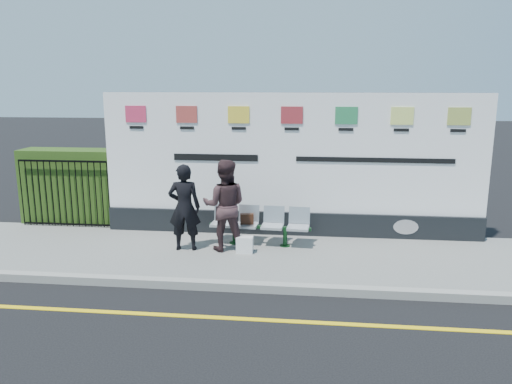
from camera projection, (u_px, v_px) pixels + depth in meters
ground at (244, 319)px, 7.15m from camera, size 80.00×80.00×0.00m
pavement at (261, 256)px, 9.56m from camera, size 14.00×3.00×0.12m
kerb at (252, 287)px, 8.11m from camera, size 14.00×0.18×0.14m
yellow_line at (244, 319)px, 7.15m from camera, size 14.00×0.10×0.01m
billboard at (291, 175)px, 10.53m from camera, size 8.00×0.30×3.00m
hedge at (74, 186)px, 11.61m from camera, size 2.35×0.70×1.70m
railing at (65, 193)px, 11.19m from camera, size 2.05×0.06×1.54m
bench at (260, 235)px, 10.02m from camera, size 2.00×0.65×0.42m
woman_left at (184, 207)px, 9.61m from camera, size 0.66×0.47×1.70m
woman_right at (225, 205)px, 9.59m from camera, size 0.91×0.74×1.78m
handbag_brown at (247, 219)px, 10.00m from camera, size 0.28×0.15×0.21m
carrier_bag_white at (245, 245)px, 9.56m from camera, size 0.32×0.19×0.32m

